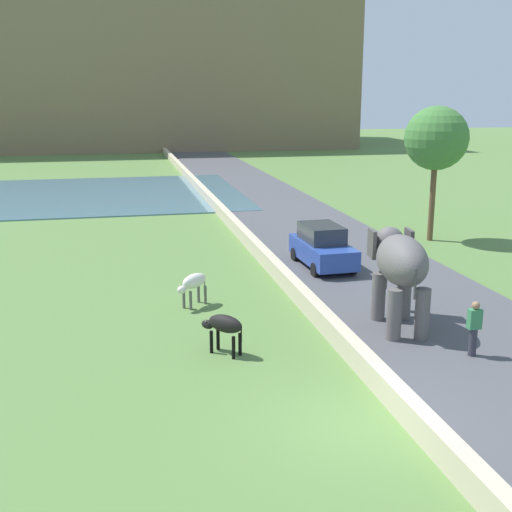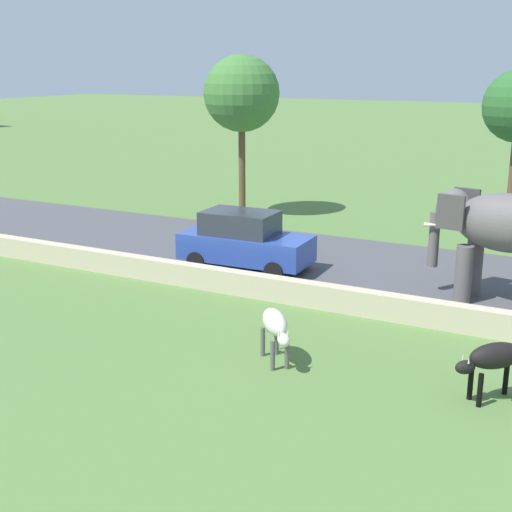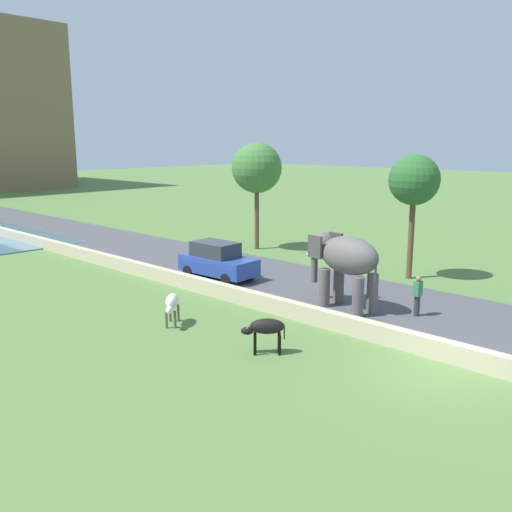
% 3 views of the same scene
% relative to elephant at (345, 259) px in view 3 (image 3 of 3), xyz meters
% --- Properties ---
extents(ground_plane, '(220.00, 220.00, 0.00)m').
position_rel_elephant_xyz_m(ground_plane, '(-3.46, -5.54, -2.04)').
color(ground_plane, '#567A3D').
extents(road_surface, '(7.00, 120.00, 0.06)m').
position_rel_elephant_xyz_m(road_surface, '(1.54, 14.46, -2.01)').
color(road_surface, '#4C4C51').
rests_on(road_surface, ground).
extents(barrier_wall, '(0.40, 110.00, 0.64)m').
position_rel_elephant_xyz_m(barrier_wall, '(-2.26, 12.46, -1.72)').
color(barrier_wall, beige).
rests_on(barrier_wall, ground).
extents(elephant, '(1.75, 3.55, 2.99)m').
position_rel_elephant_xyz_m(elephant, '(0.00, 0.00, 0.00)').
color(elephant, '#605B5B').
rests_on(elephant, ground).
extents(person_beside_elephant, '(0.36, 0.22, 1.63)m').
position_rel_elephant_xyz_m(person_beside_elephant, '(1.07, -2.63, -1.16)').
color(person_beside_elephant, '#33333D').
rests_on(person_beside_elephant, ground).
extents(car_blue, '(1.91, 4.06, 1.80)m').
position_rel_elephant_xyz_m(car_blue, '(-0.03, 7.35, -1.14)').
color(car_blue, '#2D4CA8').
rests_on(car_blue, ground).
extents(cow_white, '(1.25, 1.18, 1.15)m').
position_rel_elephant_xyz_m(cow_white, '(-5.92, 3.43, -1.20)').
color(cow_white, silver).
rests_on(cow_white, ground).
extents(cow_black, '(1.20, 1.24, 1.15)m').
position_rel_elephant_xyz_m(cow_black, '(-5.59, -0.88, -1.20)').
color(cow_black, black).
rests_on(cow_black, ground).
extents(tree_near, '(2.41, 2.41, 6.01)m').
position_rel_elephant_xyz_m(tree_near, '(6.43, 0.55, 2.71)').
color(tree_near, brown).
rests_on(tree_near, ground).
extents(tree_mid, '(3.05, 3.05, 6.53)m').
position_rel_elephant_xyz_m(tree_mid, '(6.80, 11.13, 2.93)').
color(tree_mid, brown).
rests_on(tree_mid, ground).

